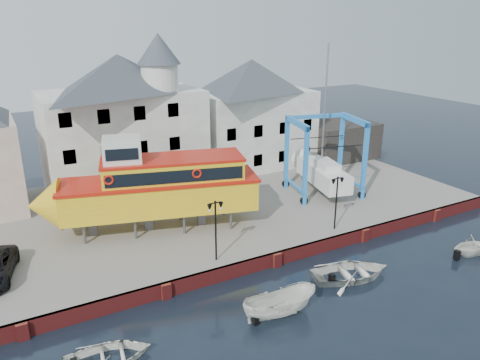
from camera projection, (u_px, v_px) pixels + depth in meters
ground at (276, 266)px, 32.14m from camera, size 140.00×140.00×0.00m
hardstanding at (208, 206)px, 41.09m from camera, size 44.00×22.00×1.00m
quay_wall at (276, 259)px, 32.07m from camera, size 44.00×0.47×1.00m
building_white_main at (124, 120)px, 42.75m from camera, size 14.00×8.30×14.00m
building_white_right at (251, 113)px, 49.83m from camera, size 12.00×8.00×11.20m
shed_dark at (335, 139)px, 53.91m from camera, size 8.00×7.00×4.00m
lamp_post_left at (215, 216)px, 29.95m from camera, size 1.12×0.32×4.20m
lamp_post_right at (337, 190)px, 34.52m from camera, size 1.12×0.32×4.20m
tour_boat at (147, 187)px, 34.40m from camera, size 16.95×8.14×7.18m
travel_lift at (320, 167)px, 42.95m from camera, size 7.15×9.05×13.25m
motorboat_a at (279, 316)px, 26.76m from camera, size 4.69×2.20×1.75m
motorboat_b at (351, 278)px, 30.69m from camera, size 6.01×4.91×1.09m
motorboat_c at (471, 255)px, 33.69m from camera, size 3.69×3.34×1.69m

